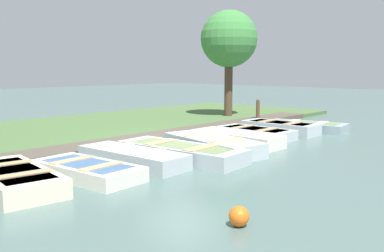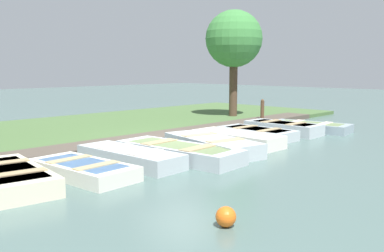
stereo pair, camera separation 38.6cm
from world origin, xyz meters
The scene contains 15 objects.
ground_plane centered at (0.00, 0.00, 0.00)m, with size 80.00×80.00×0.00m, color #4C6660.
shore_bank centered at (-5.00, 0.00, 0.08)m, with size 8.00×24.00×0.16m.
dock_walkway centered at (-1.54, 0.00, 0.10)m, with size 1.20×18.76×0.19m.
rowboat_0 centered at (0.59, -5.49, 0.20)m, with size 3.01×1.59×0.40m.
rowboat_1 centered at (0.96, -4.03, 0.17)m, with size 2.68×1.35×0.34m.
rowboat_2 centered at (0.74, -2.57, 0.20)m, with size 3.05×1.14×0.40m.
rowboat_3 centered at (1.17, -1.33, 0.20)m, with size 3.62×1.46×0.40m.
rowboat_4 centered at (1.15, 0.02, 0.22)m, with size 3.40×1.85×0.44m.
rowboat_5 centered at (0.96, 1.42, 0.20)m, with size 2.92×1.09×0.41m.
rowboat_6 centered at (0.66, 2.88, 0.18)m, with size 2.66×1.24×0.36m.
rowboat_7 centered at (0.71, 4.41, 0.21)m, with size 2.73×1.11×0.43m.
rowboat_8 centered at (1.09, 5.71, 0.16)m, with size 3.05×1.55×0.34m.
mooring_post_far centered at (-1.58, 6.40, 0.52)m, with size 0.16×0.16×1.03m.
buoy centered at (5.11, -4.16, 0.16)m, with size 0.31×0.31×0.31m.
park_tree_left centered at (-3.31, 6.55, 3.63)m, with size 2.58×2.58×4.97m.
Camera 1 is at (8.73, -9.19, 2.36)m, focal length 40.00 mm.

